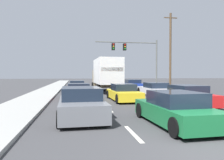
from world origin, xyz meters
name	(u,v)px	position (x,y,z in m)	size (l,w,h in m)	color
ground_plane	(101,88)	(0.00, 25.00, 0.00)	(140.00, 140.00, 0.00)	#3D3D3F
sidewalk_right	(160,90)	(6.60, 20.00, 0.07)	(2.71, 80.00, 0.14)	#9E9E99
sidewalk_left	(47,91)	(-6.60, 20.00, 0.07)	(2.71, 80.00, 0.14)	#9E9E99
lane_markings	(104,90)	(0.00, 21.80, 0.00)	(3.54, 52.00, 0.01)	silver
car_black	(77,86)	(-3.32, 20.47, 0.56)	(1.91, 4.21, 1.18)	black
car_maroon	(78,92)	(-3.28, 12.23, 0.56)	(1.97, 4.24, 1.21)	maroon
car_gray	(81,104)	(-3.28, 4.60, 0.62)	(2.07, 4.43, 1.35)	slate
box_truck	(106,73)	(-0.20, 18.53, 2.03)	(2.64, 7.58, 3.55)	white
car_yellow	(123,93)	(-0.04, 10.61, 0.55)	(1.93, 4.55, 1.23)	yellow
car_green	(175,109)	(0.19, 2.74, 0.59)	(1.99, 4.38, 1.27)	#196B38
car_blue	(132,85)	(3.56, 21.63, 0.59)	(2.11, 4.69, 1.27)	#1E389E
car_white	(154,89)	(3.55, 13.78, 0.55)	(1.96, 4.63, 1.19)	white
car_red	(187,96)	(3.27, 7.51, 0.59)	(1.89, 4.54, 1.26)	red
traffic_signal_mast	(132,51)	(4.45, 25.17, 5.21)	(9.01, 0.69, 6.90)	#595B56
utility_pole_mid	(170,50)	(8.82, 22.03, 5.10)	(1.80, 0.28, 9.92)	brown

